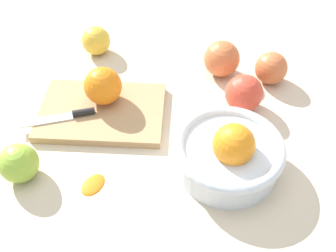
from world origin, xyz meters
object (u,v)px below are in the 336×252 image
(cutting_board, at_px, (102,112))
(apple_front_left_2, at_px, (244,93))
(apple_front_right, at_px, (96,41))
(apple_back_right, at_px, (19,163))
(knife, at_px, (67,116))
(apple_front_left_3, at_px, (271,68))
(bowl, at_px, (229,153))
(orange_on_board, at_px, (103,86))
(apple_front_left, at_px, (222,59))

(cutting_board, bearing_deg, apple_front_left_2, -161.54)
(apple_front_right, distance_m, apple_back_right, 0.39)
(cutting_board, bearing_deg, knife, 33.75)
(apple_front_left_2, relative_size, apple_front_left_3, 1.09)
(apple_front_left_3, bearing_deg, bowl, 77.94)
(bowl, bearing_deg, cutting_board, -15.56)
(orange_on_board, bearing_deg, apple_front_left_3, -153.31)
(apple_front_right, xyz_separation_m, apple_front_left_3, (-0.42, 0.01, 0.00))
(apple_front_left, bearing_deg, apple_back_right, 51.08)
(cutting_board, bearing_deg, apple_front_left_3, -149.43)
(apple_front_left_2, bearing_deg, apple_front_right, -16.59)
(cutting_board, relative_size, apple_front_left_3, 3.55)
(bowl, distance_m, knife, 0.33)
(apple_front_left, bearing_deg, knife, 40.29)
(orange_on_board, distance_m, apple_front_left_3, 0.37)
(cutting_board, distance_m, apple_front_left_2, 0.30)
(knife, bearing_deg, apple_back_right, 78.85)
(bowl, relative_size, apple_front_left_3, 2.78)
(cutting_board, distance_m, apple_front_left_3, 0.39)
(apple_front_left, xyz_separation_m, apple_front_left_2, (-0.06, 0.10, -0.00))
(apple_back_right, bearing_deg, knife, -101.15)
(apple_front_right, xyz_separation_m, apple_front_left, (-0.31, 0.01, 0.01))
(orange_on_board, bearing_deg, apple_front_left, -142.76)
(knife, distance_m, apple_back_right, 0.15)
(orange_on_board, bearing_deg, bowl, 159.26)
(bowl, xyz_separation_m, orange_on_board, (0.28, -0.10, 0.01))
(apple_front_left, relative_size, apple_front_left_2, 1.04)
(apple_front_left_2, bearing_deg, apple_front_left_3, -115.96)
(apple_front_left_3, bearing_deg, cutting_board, 30.57)
(apple_front_left_2, bearing_deg, apple_front_left, -58.88)
(cutting_board, distance_m, apple_front_left, 0.30)
(knife, bearing_deg, apple_front_left_3, -148.94)
(apple_front_right, relative_size, apple_front_left_3, 0.95)
(apple_back_right, bearing_deg, apple_front_left_3, -137.85)
(cutting_board, relative_size, apple_back_right, 3.59)
(cutting_board, distance_m, knife, 0.07)
(apple_front_left, distance_m, apple_back_right, 0.49)
(knife, xyz_separation_m, apple_front_right, (0.03, -0.24, 0.01))
(orange_on_board, bearing_deg, apple_back_right, 68.16)
(apple_front_left_2, bearing_deg, cutting_board, 18.46)
(cutting_board, height_order, knife, knife)
(apple_front_left, bearing_deg, apple_front_left_2, 121.12)
(orange_on_board, xyz_separation_m, apple_front_right, (0.08, -0.18, -0.02))
(apple_front_right, bearing_deg, apple_front_left, 178.69)
(orange_on_board, height_order, apple_back_right, orange_on_board)
(orange_on_board, distance_m, knife, 0.09)
(apple_front_left_2, bearing_deg, apple_back_right, 36.91)
(apple_front_left, height_order, apple_front_left_2, apple_front_left)
(bowl, height_order, cutting_board, bowl)
(knife, xyz_separation_m, apple_front_left_3, (-0.39, -0.23, 0.01))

